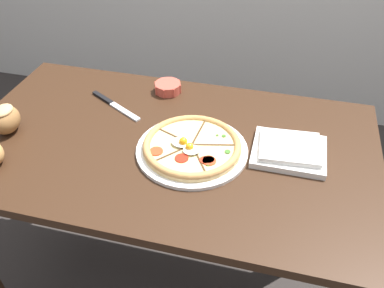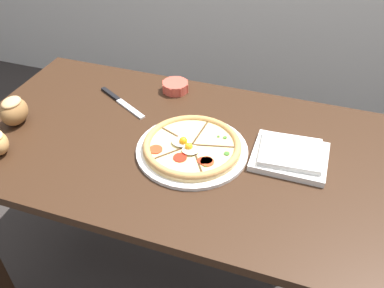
{
  "view_description": "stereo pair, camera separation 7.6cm",
  "coord_description": "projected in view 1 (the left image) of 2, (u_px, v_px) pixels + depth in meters",
  "views": [
    {
      "loc": [
        0.33,
        -0.95,
        1.57
      ],
      "look_at": [
        0.09,
        -0.03,
        0.79
      ],
      "focal_mm": 38.0,
      "sensor_mm": 36.0,
      "label": 1
    },
    {
      "loc": [
        0.4,
        -0.93,
        1.57
      ],
      "look_at": [
        0.09,
        -0.03,
        0.79
      ],
      "focal_mm": 38.0,
      "sensor_mm": 36.0,
      "label": 2
    }
  ],
  "objects": [
    {
      "name": "ground_plane",
      "position": [
        174.0,
        278.0,
        1.77
      ],
      "size": [
        12.0,
        12.0,
        0.0
      ],
      "primitive_type": "plane",
      "color": "#2D2826"
    },
    {
      "name": "dining_table",
      "position": [
        168.0,
        168.0,
        1.36
      ],
      "size": [
        1.32,
        0.76,
        0.76
      ],
      "color": "#331E11",
      "rests_on": "ground_plane"
    },
    {
      "name": "pizza",
      "position": [
        192.0,
        147.0,
        1.24
      ],
      "size": [
        0.34,
        0.34,
        0.06
      ],
      "color": "white",
      "rests_on": "dining_table"
    },
    {
      "name": "ramekin_bowl",
      "position": [
        168.0,
        87.0,
        1.51
      ],
      "size": [
        0.1,
        0.1,
        0.04
      ],
      "color": "#C64C3D",
      "rests_on": "dining_table"
    },
    {
      "name": "napkin_folded",
      "position": [
        289.0,
        150.0,
        1.23
      ],
      "size": [
        0.22,
        0.19,
        0.04
      ],
      "rotation": [
        0.0,
        0.0,
        -0.0
      ],
      "color": "silver",
      "rests_on": "dining_table"
    },
    {
      "name": "bread_piece_mid",
      "position": [
        6.0,
        119.0,
        1.3
      ],
      "size": [
        0.09,
        0.11,
        0.09
      ],
      "rotation": [
        0.0,
        0.0,
        1.65
      ],
      "color": "olive",
      "rests_on": "dining_table"
    },
    {
      "name": "knife_main",
      "position": [
        115.0,
        105.0,
        1.44
      ],
      "size": [
        0.23,
        0.14,
        0.01
      ],
      "rotation": [
        0.0,
        0.0,
        -0.52
      ],
      "color": "silver",
      "rests_on": "dining_table"
    }
  ]
}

